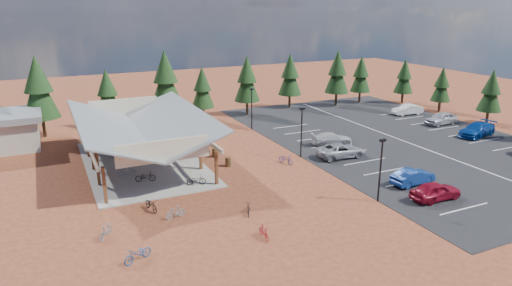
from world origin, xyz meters
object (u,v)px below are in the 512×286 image
Objects in this scene: bike_3 at (126,147)px; bike_0 at (145,177)px; bike_5 at (168,156)px; trash_bin_0 at (228,162)px; bike_16 at (202,151)px; car_7 at (477,129)px; car_9 at (407,109)px; bike_1 at (127,172)px; bike_8 at (151,204)px; bike_2 at (118,152)px; bike_11 at (264,232)px; car_8 at (441,118)px; bike_10 at (138,254)px; car_0 at (435,191)px; lamp_post_2 at (252,106)px; car_2 at (341,151)px; car_1 at (413,177)px; lamp_post_0 at (381,166)px; bike_4 at (196,180)px; bike_6 at (147,147)px; bike_13 at (175,212)px; lamp_post_1 at (302,129)px; bike_14 at (286,159)px; bike_9 at (105,231)px; bike_pavilion at (140,126)px; car_3 at (332,139)px; trash_bin_1 at (215,153)px; bike_12 at (248,209)px; bike_7 at (137,139)px.

bike_0 is at bearing 173.26° from bike_3.
bike_3 is at bearing 16.78° from bike_5.
trash_bin_0 is 0.54× the size of bike_16.
car_7 is 1.25× the size of car_9.
bike_1 reaches higher than bike_8.
bike_5 is (4.27, -3.38, 0.04)m from bike_2.
car_8 reaches higher than bike_11.
bike_10 is 23.30m from car_0.
lamp_post_2 is 1.02× the size of car_2.
car_1 is at bearing 13.50° from bike_11.
lamp_post_0 is at bearing -128.17° from bike_1.
car_8 reaches higher than bike_16.
bike_4 is at bearing -169.24° from bike_3.
bike_6 is 28.43m from car_0.
bike_3 is 17.31m from bike_13.
car_9 reaches higher than car_1.
car_9 is (38.87, 0.46, 0.15)m from bike_3.
lamp_post_1 is at bearing -60.88° from car_9.
lamp_post_2 reaches higher than bike_14.
bike_9 is (-20.38, -20.95, -2.49)m from lamp_post_2.
car_2 is at bearing -20.11° from bike_pavilion.
bike_pavilion is 10.13× the size of bike_2.
lamp_post_2 is at bearing -58.25° from bike_1.
bike_13 is (1.73, -9.56, -0.10)m from bike_1.
bike_3 reaches higher than bike_8.
car_3 is at bearing -61.61° from lamp_post_2.
bike_pavilion is at bearing 165.70° from bike_13.
lamp_post_2 is 1.17× the size of car_9.
car_2 is at bearing -81.26° from bike_0.
bike_13 is (-7.47, -11.91, 0.03)m from trash_bin_1.
bike_3 reaches higher than bike_12.
lamp_post_0 is 3.11× the size of bike_4.
car_1 is 0.96× the size of car_9.
trash_bin_1 is at bearing 121.46° from bike_10.
car_2 is (20.51, -9.49, 0.14)m from bike_2.
bike_4 is at bearing 61.10° from car_1.
car_1 is 22.89m from car_8.
car_2 is at bearing -71.24° from bike_4.
lamp_post_2 is 20.21m from bike_1.
car_7 is at bearing -23.64° from bike_14.
bike_6 is (1.18, 3.19, -3.26)m from bike_pavilion.
bike_2 is 0.44× the size of car_9.
car_9 is at bearing -74.78° from bike_7.
bike_pavilion is 3.85× the size of car_2.
lamp_post_0 is (15.00, -17.00, -0.85)m from bike_pavilion.
bike_10 reaches higher than trash_bin_0.
bike_14 is (13.01, 7.00, -0.02)m from bike_13.
bike_8 is at bearing 140.43° from bike_4.
bike_13 is at bearing -131.26° from trash_bin_0.
lamp_post_2 is at bearing 90.00° from lamp_post_0.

